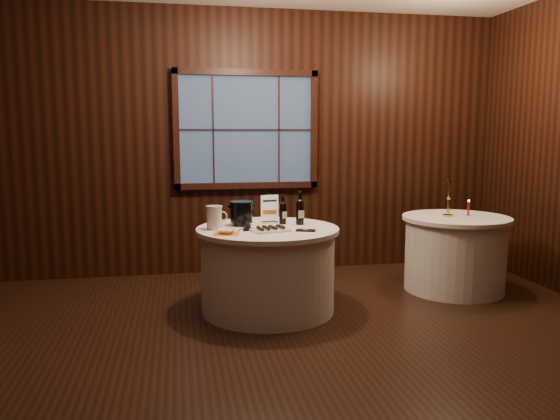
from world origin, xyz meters
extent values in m
plane|color=black|center=(0.00, 0.00, 0.00)|extent=(6.00, 6.00, 0.00)
cube|color=black|center=(0.00, 2.50, 1.50)|extent=(6.00, 0.02, 3.00)
cube|color=#354C70|center=(0.00, 2.47, 1.65)|extent=(1.50, 0.01, 1.20)
cylinder|color=white|center=(0.00, 1.00, 0.36)|extent=(1.20, 1.20, 0.73)
cylinder|color=white|center=(0.00, 1.00, 0.75)|extent=(1.28, 1.28, 0.04)
cylinder|color=white|center=(2.00, 1.30, 0.36)|extent=(1.00, 1.00, 0.73)
cylinder|color=white|center=(2.00, 1.30, 0.75)|extent=(1.08, 1.08, 0.04)
cube|color=silver|center=(0.06, 1.25, 0.78)|extent=(0.15, 0.10, 0.01)
cube|color=silver|center=(0.06, 1.25, 0.91)|extent=(0.02, 0.02, 0.26)
cube|color=white|center=(0.06, 1.24, 0.91)|extent=(0.17, 0.03, 0.24)
cylinder|color=black|center=(0.17, 1.17, 0.86)|extent=(0.07, 0.07, 0.18)
sphere|color=black|center=(0.17, 1.17, 0.95)|extent=(0.07, 0.07, 0.07)
cylinder|color=black|center=(0.17, 1.17, 1.00)|extent=(0.02, 0.02, 0.08)
cylinder|color=black|center=(0.17, 1.17, 1.04)|extent=(0.03, 0.03, 0.02)
cube|color=beige|center=(0.17, 1.13, 0.86)|extent=(0.05, 0.02, 0.06)
cylinder|color=black|center=(0.32, 1.11, 0.87)|extent=(0.07, 0.07, 0.20)
sphere|color=black|center=(0.32, 1.11, 0.97)|extent=(0.07, 0.07, 0.07)
cylinder|color=black|center=(0.32, 1.11, 1.03)|extent=(0.03, 0.03, 0.09)
cylinder|color=black|center=(0.32, 1.11, 1.07)|extent=(0.03, 0.03, 0.02)
cube|color=beige|center=(0.32, 1.07, 0.87)|extent=(0.06, 0.01, 0.07)
cylinder|color=black|center=(-0.22, 1.16, 0.78)|extent=(0.16, 0.16, 0.03)
cylinder|color=black|center=(-0.22, 1.16, 0.89)|extent=(0.20, 0.20, 0.18)
cylinder|color=black|center=(-0.22, 1.16, 0.98)|extent=(0.22, 0.22, 0.02)
cube|color=white|center=(-0.01, 0.81, 0.78)|extent=(0.36, 0.29, 0.02)
cube|color=black|center=(0.29, 0.76, 0.78)|extent=(0.18, 0.13, 0.01)
cylinder|color=#342313|center=(-0.26, 0.87, 0.79)|extent=(0.06, 0.02, 0.03)
cylinder|color=silver|center=(-0.47, 1.01, 0.87)|extent=(0.13, 0.13, 0.20)
cylinder|color=silver|center=(-0.47, 1.01, 0.97)|extent=(0.15, 0.15, 0.01)
torus|color=silver|center=(-0.41, 1.01, 0.88)|extent=(0.10, 0.03, 0.10)
cube|color=orange|center=(-0.39, 0.77, 0.77)|extent=(0.24, 0.24, 0.00)
imported|color=white|center=(-0.39, 0.77, 0.79)|extent=(0.18, 0.18, 0.04)
cylinder|color=gold|center=(1.91, 1.31, 0.78)|extent=(0.11, 0.11, 0.02)
cylinder|color=gold|center=(1.91, 1.31, 0.95)|extent=(0.02, 0.02, 0.33)
cylinder|color=gold|center=(1.91, 1.31, 1.13)|extent=(0.05, 0.05, 0.03)
cylinder|color=gold|center=(2.13, 1.31, 0.78)|extent=(0.05, 0.05, 0.01)
cylinder|color=#B60E17|center=(2.13, 1.31, 0.85)|extent=(0.02, 0.02, 0.14)
sphere|color=#FFB23F|center=(2.13, 1.31, 0.93)|extent=(0.02, 0.02, 0.02)
camera|label=1|loc=(-0.79, -3.76, 1.61)|focal=35.00mm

